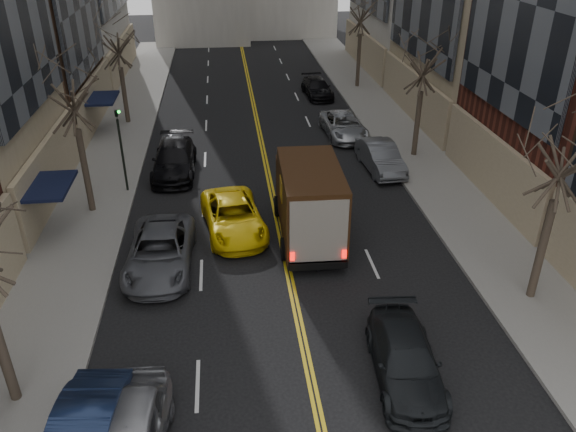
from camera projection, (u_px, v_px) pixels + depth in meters
name	position (u px, v px, depth m)	size (l,w,h in m)	color
sidewalk_left	(112.00, 156.00, 33.20)	(4.00, 66.00, 0.15)	slate
sidewalk_right	(407.00, 143.00, 35.04)	(4.00, 66.00, 0.15)	slate
tree_lf_mid	(68.00, 76.00, 24.00)	(3.20, 3.20, 8.91)	#382D23
tree_lf_far	(116.00, 33.00, 35.62)	(3.20, 3.20, 8.12)	#382D23
tree_rt_near	(571.00, 136.00, 18.01)	(3.20, 3.20, 8.71)	#382D23
tree_rt_mid	(426.00, 51.00, 30.37)	(3.20, 3.20, 8.32)	#382D23
tree_rt_far	(362.00, 1.00, 43.19)	(3.20, 3.20, 9.11)	#382D23
traffic_signal	(121.00, 141.00, 27.69)	(0.29, 0.26, 4.70)	black
ups_truck	(309.00, 201.00, 24.22)	(2.83, 6.60, 3.58)	black
observer_sedan	(405.00, 359.00, 17.22)	(2.31, 4.90, 1.38)	black
taxi	(233.00, 217.00, 25.18)	(2.47, 5.37, 1.49)	#D8B409
pedestrian	(319.00, 253.00, 22.41)	(0.58, 0.38, 1.58)	black
parked_lf_c	(160.00, 251.00, 22.55)	(2.55, 5.52, 1.53)	#4F5157
parked_lf_d	(174.00, 160.00, 30.81)	(2.24, 5.51, 1.60)	black
parked_lf_e	(176.00, 153.00, 31.81)	(1.80, 4.48, 1.53)	#94959A
parked_rt_a	(381.00, 157.00, 31.25)	(1.63, 4.69, 1.54)	#505358
parked_rt_b	(344.00, 125.00, 36.01)	(2.38, 5.17, 1.44)	#AEB1B6
parked_rt_c	(317.00, 88.00, 43.83)	(1.90, 4.67, 1.36)	black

